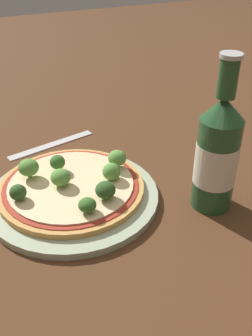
# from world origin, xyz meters

# --- Properties ---
(ground_plane) EXTENTS (3.00, 3.00, 0.00)m
(ground_plane) POSITION_xyz_m (0.00, 0.00, 0.00)
(ground_plane) COLOR #4C2D19
(plate) EXTENTS (0.28, 0.28, 0.01)m
(plate) POSITION_xyz_m (-0.02, 0.00, 0.01)
(plate) COLOR #A3B293
(plate) RESTS_ON ground_plane
(pizza) EXTENTS (0.24, 0.24, 0.01)m
(pizza) POSITION_xyz_m (-0.02, -0.00, 0.02)
(pizza) COLOR tan
(pizza) RESTS_ON plate
(broccoli_floret_0) EXTENTS (0.03, 0.03, 0.03)m
(broccoli_floret_0) POSITION_xyz_m (-0.02, -0.09, 0.04)
(broccoli_floret_0) COLOR #7A9E5B
(broccoli_floret_0) RESTS_ON pizza
(broccoli_floret_1) EXTENTS (0.03, 0.03, 0.03)m
(broccoli_floret_1) POSITION_xyz_m (-0.07, -0.06, 0.05)
(broccoli_floret_1) COLOR #7A9E5B
(broccoli_floret_1) RESTS_ON pizza
(broccoli_floret_2) EXTENTS (0.03, 0.03, 0.03)m
(broccoli_floret_2) POSITION_xyz_m (-0.04, 0.09, 0.04)
(broccoli_floret_2) COLOR #7A9E5B
(broccoli_floret_2) RESTS_ON pizza
(broccoli_floret_3) EXTENTS (0.03, 0.03, 0.03)m
(broccoli_floret_3) POSITION_xyz_m (-0.07, -0.01, 0.04)
(broccoli_floret_3) COLOR #7A9E5B
(broccoli_floret_3) RESTS_ON pizza
(broccoli_floret_4) EXTENTS (0.03, 0.03, 0.03)m
(broccoli_floret_4) POSITION_xyz_m (-0.01, 0.07, 0.04)
(broccoli_floret_4) COLOR #7A9E5B
(broccoli_floret_4) RESTS_ON pizza
(broccoli_floret_5) EXTENTS (0.03, 0.03, 0.03)m
(broccoli_floret_5) POSITION_xyz_m (-0.03, -0.02, 0.04)
(broccoli_floret_5) COLOR #7A9E5B
(broccoli_floret_5) RESTS_ON pizza
(broccoli_floret_6) EXTENTS (0.03, 0.03, 0.03)m
(broccoli_floret_6) POSITION_xyz_m (0.04, 0.04, 0.04)
(broccoli_floret_6) COLOR #7A9E5B
(broccoli_floret_6) RESTS_ON pizza
(broccoli_floret_7) EXTENTS (0.03, 0.03, 0.02)m
(broccoli_floret_7) POSITION_xyz_m (0.06, 0.00, 0.04)
(broccoli_floret_7) COLOR #7A9E5B
(broccoli_floret_7) RESTS_ON pizza
(beer_bottle) EXTENTS (0.07, 0.07, 0.24)m
(beer_bottle) POSITION_xyz_m (0.09, 0.20, 0.09)
(beer_bottle) COLOR #234C28
(beer_bottle) RESTS_ON ground_plane
(fork) EXTENTS (0.06, 0.19, 0.00)m
(fork) POSITION_xyz_m (-0.21, 0.02, 0.00)
(fork) COLOR silver
(fork) RESTS_ON ground_plane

